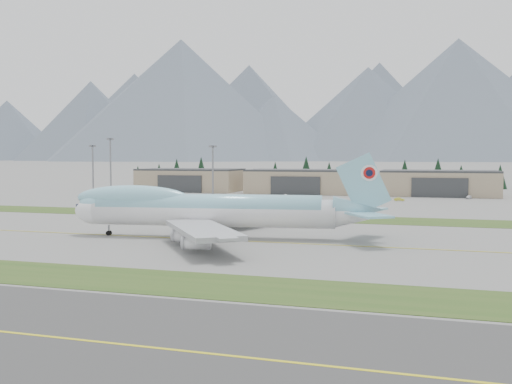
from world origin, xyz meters
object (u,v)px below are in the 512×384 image
(boeing_747_freighter, at_px, (209,210))
(service_vehicle_a, at_px, (286,197))
(hangar_right, at_px, (439,183))
(service_vehicle_b, at_px, (399,201))
(hangar_center, at_px, (302,181))
(hangar_left, at_px, (191,180))
(service_vehicle_c, at_px, (469,199))

(boeing_747_freighter, distance_m, service_vehicle_a, 121.99)
(hangar_right, xyz_separation_m, service_vehicle_b, (-14.81, -36.05, -5.39))
(boeing_747_freighter, distance_m, hangar_center, 147.65)
(boeing_747_freighter, bearing_deg, service_vehicle_a, 88.78)
(hangar_left, bearing_deg, service_vehicle_b, -19.79)
(hangar_left, relative_size, service_vehicle_a, 14.63)
(boeing_747_freighter, xyz_separation_m, service_vehicle_b, (33.05, 111.10, -5.77))
(hangar_right, height_order, service_vehicle_c, hangar_right)
(hangar_right, bearing_deg, hangar_center, 180.00)
(boeing_747_freighter, height_order, hangar_left, boeing_747_freighter)
(hangar_center, bearing_deg, boeing_747_freighter, -85.29)
(boeing_747_freighter, relative_size, hangar_center, 1.39)
(service_vehicle_b, bearing_deg, hangar_right, -17.27)
(hangar_center, distance_m, service_vehicle_b, 58.06)
(hangar_center, relative_size, service_vehicle_a, 14.63)
(hangar_right, bearing_deg, service_vehicle_c, -56.79)
(hangar_left, distance_m, service_vehicle_a, 60.06)
(hangar_left, relative_size, service_vehicle_c, 10.63)
(boeing_747_freighter, xyz_separation_m, hangar_left, (-67.13, 147.15, -0.38))
(boeing_747_freighter, distance_m, service_vehicle_c, 143.09)
(boeing_747_freighter, distance_m, hangar_right, 154.74)
(hangar_left, xyz_separation_m, hangar_center, (55.00, 0.00, 0.00))
(boeing_747_freighter, bearing_deg, hangar_right, 64.51)
(hangar_left, distance_m, hangar_right, 115.00)
(boeing_747_freighter, xyz_separation_m, service_vehicle_c, (58.91, 130.28, -5.77))
(hangar_center, bearing_deg, service_vehicle_a, -92.51)
(service_vehicle_b, bearing_deg, boeing_747_freighter, 168.50)
(hangar_left, relative_size, hangar_right, 1.00)
(boeing_747_freighter, xyz_separation_m, service_vehicle_a, (-13.28, 121.13, -5.77))
(boeing_747_freighter, bearing_deg, hangar_center, 87.24)
(hangar_center, bearing_deg, service_vehicle_c, -13.36)
(hangar_center, height_order, service_vehicle_b, hangar_center)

